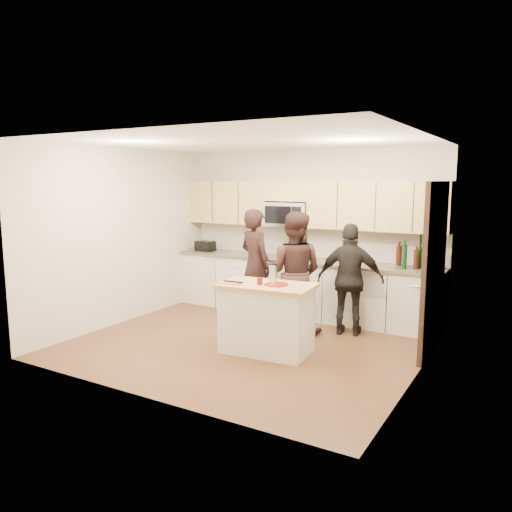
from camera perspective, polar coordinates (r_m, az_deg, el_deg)
The scene contains 21 objects.
floor at distance 6.93m, azimuth -0.92°, elevation -9.95°, with size 4.50×4.50×0.00m, color brown.
room_shell at distance 6.58m, azimuth -0.96°, elevation 4.47°, with size 4.52×4.02×2.71m.
back_cabinetry at distance 8.24m, azimuth 5.17°, elevation -3.56°, with size 4.50×0.66×0.94m.
upper_cabinetry at distance 8.18m, azimuth 5.95°, elevation 6.04°, with size 4.50×0.33×0.75m.
microwave at distance 8.31m, azimuth 3.66°, elevation 4.77°, with size 0.76×0.41×0.40m.
doorway at distance 6.70m, azimuth 19.80°, elevation -0.90°, with size 0.06×1.25×2.20m.
framed_picture at distance 7.79m, azimuth 19.30°, elevation 1.31°, with size 0.30×0.03×0.38m.
dish_towel at distance 8.46m, azimuth -1.18°, elevation -0.94°, with size 0.34×0.60×0.48m.
island at distance 6.47m, azimuth 1.22°, elevation -7.08°, with size 1.26×0.80×0.90m.
red_plate at distance 6.31m, azimuth 2.35°, elevation -3.26°, with size 0.30×0.30×0.02m, color maroon.
box_grater at distance 6.29m, azimuth 1.97°, elevation -2.00°, with size 0.10×0.06×0.26m.
drink_glass at distance 6.32m, azimuth 0.43°, elevation -2.88°, with size 0.07×0.07×0.09m, color maroon.
cutting_board at distance 6.42m, azimuth -3.10°, elevation -3.06°, with size 0.29×0.16×0.02m, color tan.
tongs at distance 6.40m, azimuth -2.61°, elevation -2.95°, with size 0.27×0.03×0.02m, color black.
knife at distance 6.35m, azimuth -2.46°, elevation -3.09°, with size 0.21×0.02×0.01m, color silver.
toaster at distance 9.10m, azimuth -5.83°, elevation 1.15°, with size 0.31×0.24×0.18m.
bottle_cluster at distance 7.60m, azimuth 17.40°, elevation 0.05°, with size 0.50×0.33×0.42m.
orchid at distance 7.53m, azimuth 19.93°, elevation 0.04°, with size 0.23×0.19×0.42m, color #338039.
woman_left at distance 7.93m, azimuth -0.09°, elevation -0.97°, with size 0.65×0.42×1.77m, color black.
woman_center at distance 7.23m, azimuth 4.32°, elevation -1.92°, with size 0.86×0.67×1.77m, color black.
woman_right at distance 7.25m, azimuth 10.74°, elevation -2.66°, with size 0.94×0.39×1.61m, color black.
Camera 1 is at (3.40, -5.61, 2.21)m, focal length 35.00 mm.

